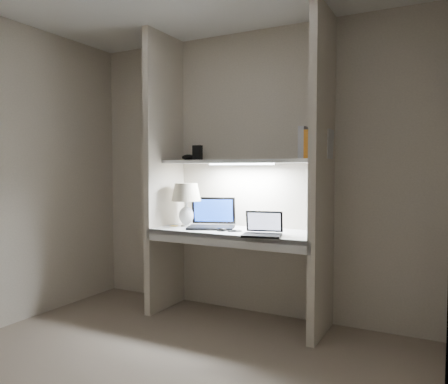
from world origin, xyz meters
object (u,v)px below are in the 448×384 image
Objects in this scene: laptop_main at (212,221)px; laptop_netbook at (263,230)px; speaker at (263,222)px; table_lamp at (186,197)px; book_row at (316,144)px.

laptop_main is 0.62m from laptop_netbook.
laptop_main is at bearing -171.90° from speaker.
table_lamp is 2.83× the size of speaker.
speaker is (-0.12, 0.30, 0.03)m from laptop_netbook.
table_lamp is 1.51× the size of book_row.
laptop_main is (0.24, 0.04, -0.20)m from table_lamp.
laptop_main reaches higher than laptop_netbook.
speaker is (0.71, 0.10, -0.19)m from table_lamp.
table_lamp is 0.87m from laptop_netbook.
laptop_main is 1.42× the size of laptop_netbook.
book_row is (0.45, -0.01, 0.65)m from speaker.
laptop_main is at bearing -176.42° from book_row.
book_row is at bearing -1.61° from speaker.
book_row reaches higher than table_lamp.
laptop_netbook is at bearing -43.04° from laptop_main.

